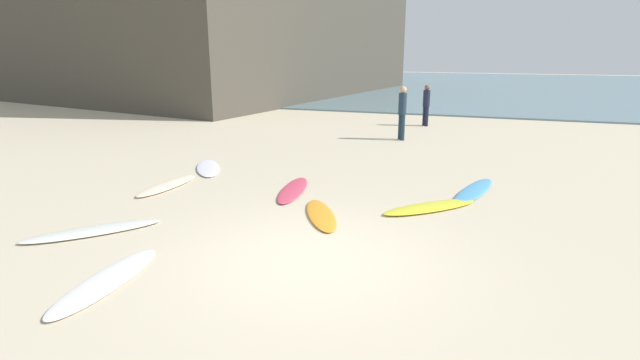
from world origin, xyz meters
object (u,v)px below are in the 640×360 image
object	(u,v)px
surfboard_5	(430,207)
surfboard_2	(93,231)
surfboard_4	(321,215)
surfboard_1	(208,168)
surfboard_3	(168,185)
surfboard_6	(107,280)
beachgoer_near	(426,103)
surfboard_0	(293,190)
beachgoer_mid	(402,110)
surfboard_7	(474,191)

from	to	relation	value
surfboard_5	surfboard_2	bearing A→B (deg)	-103.05
surfboard_4	surfboard_5	size ratio (longest dim) A/B	0.87
surfboard_1	surfboard_3	distance (m)	1.83
surfboard_2	surfboard_6	xyz separation A→B (m)	(1.57, -1.42, -0.01)
surfboard_2	beachgoer_near	bearing A→B (deg)	116.70
surfboard_6	surfboard_3	bearing A→B (deg)	-68.41
surfboard_2	surfboard_5	bearing A→B (deg)	73.28
surfboard_0	surfboard_5	bearing A→B (deg)	-14.72
surfboard_1	surfboard_5	xyz separation A→B (m)	(6.01, -1.43, 0.01)
surfboard_0	beachgoer_mid	distance (m)	7.29
surfboard_0	surfboard_5	size ratio (longest dim) A/B	0.98
surfboard_4	beachgoer_near	world-z (taller)	beachgoer_near
surfboard_4	beachgoer_near	xyz separation A→B (m)	(0.43, 12.00, 0.90)
surfboard_4	surfboard_5	bearing A→B (deg)	-177.50
surfboard_4	beachgoer_near	distance (m)	12.05
surfboard_4	beachgoer_near	size ratio (longest dim) A/B	1.14
surfboard_1	surfboard_5	distance (m)	6.17
surfboard_6	surfboard_5	bearing A→B (deg)	-133.95
surfboard_3	surfboard_6	xyz separation A→B (m)	(2.11, -4.29, -0.01)
surfboard_2	surfboard_5	size ratio (longest dim) A/B	1.05
beachgoer_near	surfboard_4	bearing A→B (deg)	-37.79
surfboard_1	beachgoer_mid	world-z (taller)	beachgoer_mid
beachgoer_near	surfboard_7	bearing A→B (deg)	-22.10
surfboard_6	beachgoer_mid	size ratio (longest dim) A/B	1.18
surfboard_1	surfboard_3	size ratio (longest dim) A/B	1.00
surfboard_5	beachgoer_mid	distance (m)	7.68
surfboard_2	surfboard_3	size ratio (longest dim) A/B	1.14
surfboard_0	surfboard_3	xyz separation A→B (m)	(-2.88, -0.65, 0.01)
surfboard_4	surfboard_2	bearing A→B (deg)	3.54
beachgoer_mid	surfboard_6	bearing A→B (deg)	134.91
surfboard_1	surfboard_2	xyz separation A→B (m)	(0.59, -4.70, 0.01)
surfboard_0	surfboard_1	size ratio (longest dim) A/B	1.07
beachgoer_mid	beachgoer_near	bearing A→B (deg)	-42.18
surfboard_2	beachgoer_mid	size ratio (longest dim) A/B	1.23
surfboard_2	surfboard_5	distance (m)	6.33
surfboard_1	beachgoer_mid	size ratio (longest dim) A/B	1.07
beachgoer_mid	surfboard_1	bearing A→B (deg)	109.42
surfboard_1	surfboard_3	xyz separation A→B (m)	(0.05, -1.83, 0.01)
surfboard_1	beachgoer_near	world-z (taller)	beachgoer_near
surfboard_0	surfboard_3	size ratio (longest dim) A/B	1.07
surfboard_1	surfboard_4	distance (m)	4.81
surfboard_6	surfboard_4	bearing A→B (deg)	-122.85
surfboard_0	beachgoer_mid	bearing A→B (deg)	70.53
surfboard_2	surfboard_4	xyz separation A→B (m)	(3.48, 2.13, -0.01)
surfboard_2	surfboard_7	xyz separation A→B (m)	(6.19, 4.72, 0.00)
surfboard_1	surfboard_6	xyz separation A→B (m)	(2.16, -6.12, -0.00)
surfboard_5	surfboard_6	distance (m)	6.07
surfboard_0	beachgoer_mid	world-z (taller)	beachgoer_mid
surfboard_3	surfboard_5	distance (m)	5.97
beachgoer_mid	surfboard_4	bearing A→B (deg)	143.79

